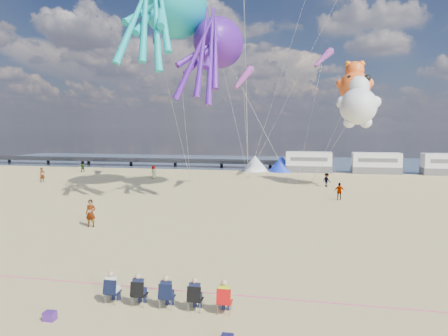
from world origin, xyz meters
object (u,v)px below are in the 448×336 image
tent_white (255,163)px  sandbag_a (191,181)px  standing_person (91,213)px  kite_panda (358,106)px  windsock_right (243,79)px  windsock_mid (323,58)px  motorhome_1 (376,163)px  spectator_row (167,291)px  kite_teddy_orange (355,87)px  sandbag_d (297,182)px  motorhome_0 (309,162)px  sandbag_b (289,181)px  beachgoer_5 (42,175)px  sandbag_c (311,183)px  windsock_left (156,38)px  sandbag_e (248,177)px  beachgoer_3 (339,191)px  cooler_purple (50,316)px  beachgoer_4 (83,166)px  tent_blue (281,164)px  kite_octopus_purple (219,43)px  kite_octopus_teal (174,5)px  motorhome_2 (448,164)px  beachgoer_2 (327,180)px  beachgoer_0 (154,172)px

tent_white → sandbag_a: (-6.37, -13.40, -1.09)m
tent_white → standing_person: (-6.92, -36.01, -0.26)m
kite_panda → windsock_right: 13.09m
windsock_mid → motorhome_1: bearing=74.0°
spectator_row → kite_teddy_orange: kite_teddy_orange is taller
sandbag_d → spectator_row: bearing=-97.1°
motorhome_0 → sandbag_b: (-2.46, -10.89, -1.39)m
beachgoer_5 → windsock_right: windsock_right is taller
beachgoer_5 → sandbag_c: bearing=-55.6°
windsock_left → windsock_mid: bearing=-1.6°
sandbag_e → windsock_right: bearing=-85.1°
windsock_right → kite_teddy_orange: bearing=43.5°
beachgoer_3 → sandbag_d: size_ratio=3.25×
cooler_purple → beachgoer_4: beachgoer_4 is taller
tent_blue → kite_teddy_orange: size_ratio=0.69×
spectator_row → kite_panda: (10.62, 31.11, 8.25)m
beachgoer_4 → kite_octopus_purple: kite_octopus_purple is taller
beachgoer_4 → sandbag_e: 25.33m
kite_teddy_orange → sandbag_b: bearing=164.4°
motorhome_1 → sandbag_a: 27.41m
sandbag_d → sandbag_e: 6.97m
windsock_left → sandbag_a: bearing=21.7°
beachgoer_3 → tent_blue: bearing=-75.7°
sandbag_e → kite_octopus_teal: kite_octopus_teal is taller
motorhome_0 → sandbag_c: bearing=-89.5°
beachgoer_4 → windsock_mid: 37.29m
tent_white → sandbag_d: 13.27m
tent_blue → tent_white: bearing=180.0°
motorhome_2 → beachgoer_3: (-16.53, -22.58, -0.69)m
tent_white → standing_person: 36.67m
beachgoer_5 → kite_panda: (36.77, 1.81, 8.01)m
tent_blue → spectator_row: bearing=-92.3°
sandbag_c → kite_panda: kite_panda is taller
tent_white → beachgoer_2: 17.39m
motorhome_2 → sandbag_d: 23.55m
cooler_purple → beachgoer_4: bearing=119.2°
motorhome_0 → beachgoer_5: size_ratio=3.69×
tent_white → kite_panda: 21.48m
tent_blue → sandbag_b: tent_blue is taller
standing_person → beachgoer_0: (-5.01, 24.65, -0.10)m
sandbag_c → kite_teddy_orange: kite_teddy_orange is taller
beachgoer_5 → sandbag_a: bearing=-51.6°
standing_person → beachgoer_4: (-18.14, 29.71, -0.12)m
windsock_left → kite_octopus_teal: bearing=-73.8°
tent_blue → windsock_left: 26.10m
beachgoer_5 → sandbag_e: bearing=-44.4°
motorhome_1 → beachgoer_3: 23.66m
motorhome_1 → windsock_right: (-16.29, -21.04, 9.92)m
tent_white → sandbag_b: 12.27m
beachgoer_4 → beachgoer_5: beachgoer_5 is taller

